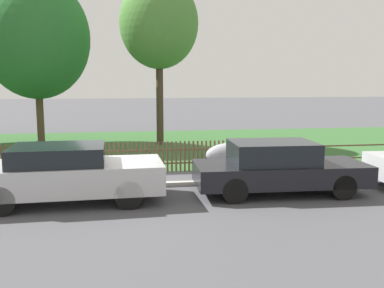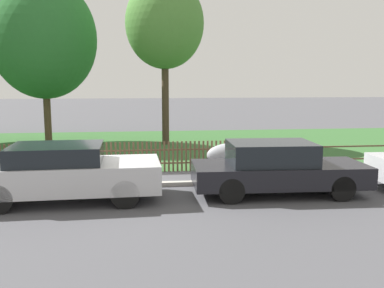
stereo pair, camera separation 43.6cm
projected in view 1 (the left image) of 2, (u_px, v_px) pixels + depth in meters
The scene contains 9 objects.
ground_plane at pixel (95, 190), 11.66m from camera, with size 120.00×120.00×0.00m, color #4C4C51.
kerb_stone at pixel (95, 187), 11.74m from camera, with size 37.81×0.20×0.12m, color #B2ADA3.
grass_strip at pixel (106, 147), 19.13m from camera, with size 37.81×11.25×0.01m, color #33602D.
park_fence at pixel (98, 159), 13.57m from camera, with size 37.81×0.05×1.00m.
parked_car_navy_estate at pixel (67, 173), 10.37m from camera, with size 4.58×1.99×1.41m.
parked_car_red_compact at pixel (278, 167), 11.21m from camera, with size 4.53×1.90×1.39m.
covered_motorcycle at pixel (233, 154), 13.63m from camera, with size 1.86×0.79×1.00m.
tree_mid_park at pixel (36, 38), 19.22m from camera, with size 4.78×4.78×7.60m.
tree_far_left at pixel (159, 24), 19.11m from camera, with size 3.53×3.53×7.52m.
Camera 1 is at (0.89, -11.62, 2.97)m, focal length 40.00 mm.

